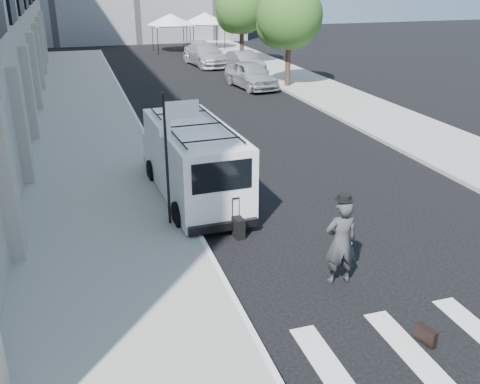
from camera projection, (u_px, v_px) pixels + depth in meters
ground at (308, 271)px, 12.25m from camera, size 120.00×120.00×0.00m
sidewalk_left at (86, 117)px, 25.17m from camera, size 4.50×48.00×0.15m
sidewalk_right at (309, 85)px, 32.38m from camera, size 4.00×56.00×0.15m
sign_pole at (174, 132)px, 13.42m from camera, size 1.03×0.07×3.50m
tree_near at (287, 18)px, 30.63m from camera, size 3.80×3.83×6.03m
tree_far at (240, 9)px, 38.57m from camera, size 3.80×3.83×6.03m
tent_left at (170, 19)px, 45.90m from camera, size 4.00×4.00×3.20m
tent_right at (205, 18)px, 47.23m from camera, size 4.00×4.00×3.20m
businessman at (341, 242)px, 11.49m from camera, size 0.75×0.53×1.97m
briefcase at (426, 335)px, 9.81m from camera, size 0.22×0.46×0.34m
suitcase at (238, 227)px, 13.74m from camera, size 0.27×0.40×1.05m
cargo_van at (193, 160)px, 15.93m from camera, size 2.32×6.07×2.26m
parked_car_a at (251, 75)px, 31.70m from camera, size 2.40×4.78×1.56m
parked_car_b at (244, 62)px, 36.72m from camera, size 1.88×4.46×1.43m
parked_car_c at (206, 55)px, 39.51m from camera, size 2.86×5.71×1.59m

